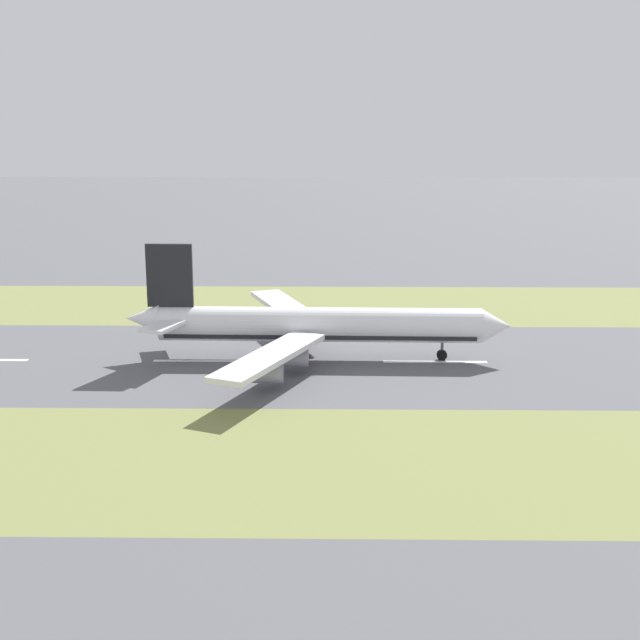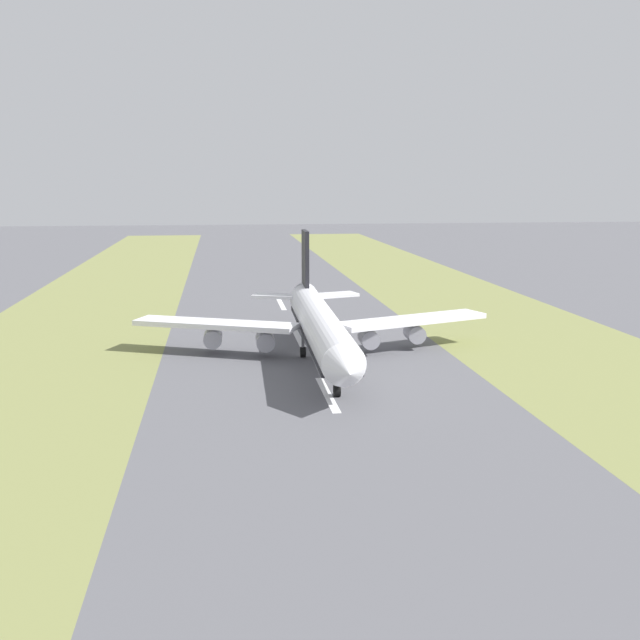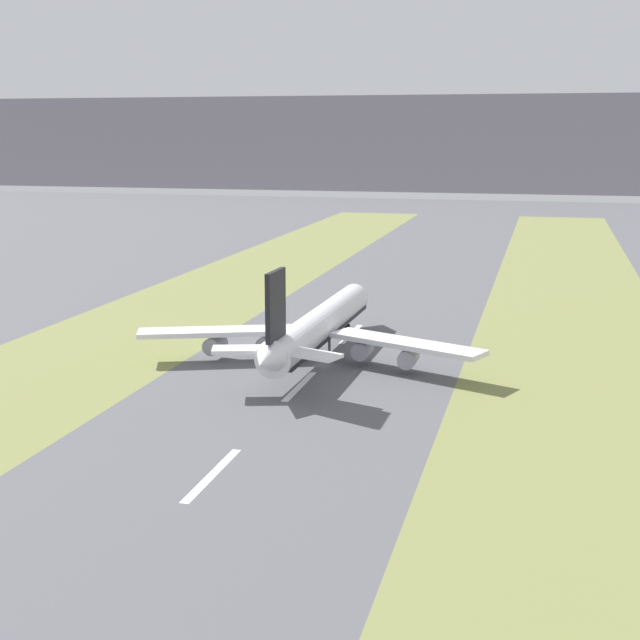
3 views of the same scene
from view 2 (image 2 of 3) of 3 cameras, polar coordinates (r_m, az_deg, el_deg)
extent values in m
plane|color=#56565B|center=(131.21, -1.03, -2.58)|extent=(800.00, 800.00, 0.00)
cube|color=olive|center=(143.38, 17.15, -1.92)|extent=(40.00, 600.00, 0.01)
cube|color=olive|center=(133.88, -20.56, -2.99)|extent=(40.00, 600.00, 0.01)
cube|color=silver|center=(184.33, -2.98, 1.23)|extent=(1.20, 18.00, 0.01)
cube|color=silver|center=(145.16, -1.68, -1.30)|extent=(1.20, 18.00, 0.01)
cube|color=silver|center=(106.60, 0.57, -5.67)|extent=(1.20, 18.00, 0.01)
cylinder|color=white|center=(124.65, 0.00, -0.36)|extent=(7.16, 56.11, 6.00)
cone|color=white|center=(95.12, 2.06, -3.81)|extent=(5.98, 5.12, 5.88)
cone|color=white|center=(154.93, -1.29, 2.08)|extent=(5.22, 6.10, 5.10)
cube|color=black|center=(124.97, 0.00, -1.10)|extent=(6.82, 53.87, 0.70)
cube|color=white|center=(134.82, 7.06, 0.00)|extent=(29.24, 15.91, 0.90)
cube|color=white|center=(131.21, -7.97, -0.31)|extent=(29.02, 16.94, 0.90)
cylinder|color=#93939E|center=(130.48, 3.73, -1.39)|extent=(3.30, 4.87, 3.20)
cylinder|color=#93939E|center=(135.67, 7.22, -0.99)|extent=(3.30, 4.87, 3.20)
cylinder|color=#93939E|center=(128.57, -4.19, -1.58)|extent=(3.30, 4.87, 3.20)
cylinder|color=#93939E|center=(131.98, -8.16, -1.34)|extent=(3.30, 4.87, 3.20)
cube|color=black|center=(149.03, -1.12, 4.73)|extent=(0.97, 8.01, 11.00)
cube|color=white|center=(150.58, 0.97, 1.91)|extent=(10.85, 7.10, 0.60)
cube|color=white|center=(149.57, -3.21, 1.84)|extent=(10.89, 7.44, 0.60)
cylinder|color=#59595E|center=(104.89, 1.31, -4.53)|extent=(0.50, 0.50, 3.20)
cylinder|color=black|center=(105.32, 1.30, -5.37)|extent=(0.94, 1.82, 1.80)
cylinder|color=#59595E|center=(128.62, 1.00, -1.71)|extent=(0.50, 0.50, 3.20)
cylinder|color=black|center=(128.97, 1.00, -2.40)|extent=(0.94, 1.82, 1.80)
cylinder|color=#59595E|center=(128.06, -1.31, -1.76)|extent=(0.50, 0.50, 3.20)
cylinder|color=black|center=(128.41, -1.30, -2.46)|extent=(0.94, 1.82, 1.80)
camera|label=1|loc=(179.69, -57.09, 10.19)|focal=50.00mm
camera|label=3|loc=(279.29, -12.81, 12.67)|focal=50.00mm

